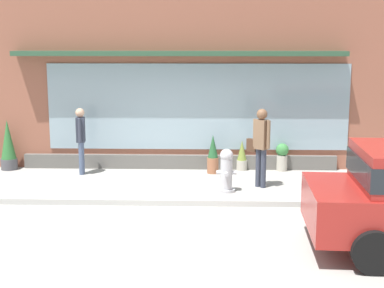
# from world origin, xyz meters

# --- Properties ---
(ground_plane) EXTENTS (60.00, 60.00, 0.00)m
(ground_plane) POSITION_xyz_m (0.00, 0.00, 0.00)
(ground_plane) COLOR #9E9B93
(curb_strip) EXTENTS (14.00, 0.24, 0.12)m
(curb_strip) POSITION_xyz_m (0.00, -0.20, 0.06)
(curb_strip) COLOR #B2B2AD
(curb_strip) RESTS_ON ground_plane
(storefront) EXTENTS (14.00, 0.81, 5.16)m
(storefront) POSITION_xyz_m (0.01, 3.18, 2.52)
(storefront) COLOR #935642
(storefront) RESTS_ON ground_plane
(fire_hydrant) EXTENTS (0.44, 0.41, 0.94)m
(fire_hydrant) POSITION_xyz_m (1.13, 0.81, 0.47)
(fire_hydrant) COLOR #B2B2B7
(fire_hydrant) RESTS_ON ground_plane
(pedestrian_with_handbag) EXTENTS (0.49, 0.48, 1.76)m
(pedestrian_with_handbag) POSITION_xyz_m (1.89, 1.23, 1.02)
(pedestrian_with_handbag) COLOR #333847
(pedestrian_with_handbag) RESTS_ON ground_plane
(pedestrian_passerby) EXTENTS (0.23, 0.45, 1.62)m
(pedestrian_passerby) POSITION_xyz_m (-2.36, 2.32, 0.94)
(pedestrian_passerby) COLOR #475675
(pedestrian_passerby) RESTS_ON ground_plane
(potted_plant_corner_tall) EXTENTS (0.32, 0.32, 0.69)m
(potted_plant_corner_tall) POSITION_xyz_m (2.59, 2.82, 0.38)
(potted_plant_corner_tall) COLOR #B7B2A3
(potted_plant_corner_tall) RESTS_ON ground_plane
(potted_plant_window_left) EXTENTS (0.41, 0.41, 1.27)m
(potted_plant_window_left) POSITION_xyz_m (-4.32, 2.75, 0.61)
(potted_plant_window_left) COLOR #4C4C51
(potted_plant_window_left) RESTS_ON ground_plane
(potted_plant_by_entrance) EXTENTS (0.28, 0.28, 0.95)m
(potted_plant_by_entrance) POSITION_xyz_m (0.85, 2.51, 0.45)
(potted_plant_by_entrance) COLOR #9E6042
(potted_plant_by_entrance) RESTS_ON ground_plane
(potted_plant_trailing_edge) EXTENTS (0.26, 0.26, 0.76)m
(potted_plant_trailing_edge) POSITION_xyz_m (1.58, 2.85, 0.36)
(potted_plant_trailing_edge) COLOR #B7B2A3
(potted_plant_trailing_edge) RESTS_ON ground_plane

